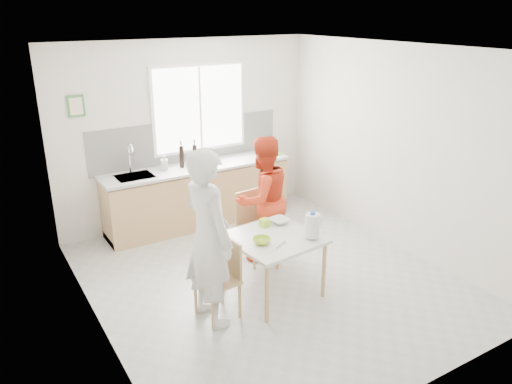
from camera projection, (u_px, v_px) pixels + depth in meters
The scene contains 21 objects.
ground at pixel (268, 278), 6.07m from camera, with size 4.50×4.50×0.00m, color #B7B7B2.
room_shell at pixel (270, 148), 5.50m from camera, with size 4.50×4.50×4.50m.
window at pixel (200, 108), 7.36m from camera, with size 1.50×0.06×1.30m.
backsplash at pixel (188, 141), 7.44m from camera, with size 3.00×0.02×0.65m, color white.
picture_frame at pixel (76, 106), 6.45m from camera, with size 0.22×0.03×0.28m.
kitchen_counter at pixel (199, 197), 7.49m from camera, with size 2.84×0.64×1.37m.
dining_table at pixel (273, 243), 5.55m from camera, with size 1.01×1.01×0.71m.
chair_left at pixel (222, 275), 5.22m from camera, with size 0.43×0.43×0.85m.
chair_far at pixel (254, 223), 6.40m from camera, with size 0.46×0.46×0.91m.
person_white at pixel (208, 238), 4.97m from camera, with size 0.68×0.45×1.88m, color silver.
person_red at pixel (263, 199), 6.31m from camera, with size 0.79×0.62×1.63m, color red.
bowl_green at pixel (262, 241), 5.36m from camera, with size 0.20×0.20×0.06m, color #A2D030.
bowl_white at pixel (280, 221), 5.87m from camera, with size 0.23×0.23×0.06m, color white.
milk_jug at pixel (313, 225), 5.44m from camera, with size 0.23×0.16×0.29m.
green_box at pixel (265, 223), 5.77m from camera, with size 0.10×0.10×0.09m, color #9AD631.
spoon at pixel (280, 245), 5.31m from camera, with size 0.01×0.01×0.16m, color #A5A5AA.
cutting_board at pixel (270, 154), 7.85m from camera, with size 0.35×0.25×0.01m, color #86C52D.
wine_bottle_a at pixel (182, 157), 7.18m from camera, with size 0.07×0.07×0.32m, color black.
wine_bottle_b at pixel (195, 155), 7.32m from camera, with size 0.07×0.07×0.30m, color black.
jar_amber at pixel (197, 160), 7.32m from camera, with size 0.06×0.06×0.16m, color brown.
soap_bottle at pixel (164, 162), 7.11m from camera, with size 0.10×0.10×0.21m, color #999999.
Camera 1 is at (-2.90, -4.47, 3.09)m, focal length 35.00 mm.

